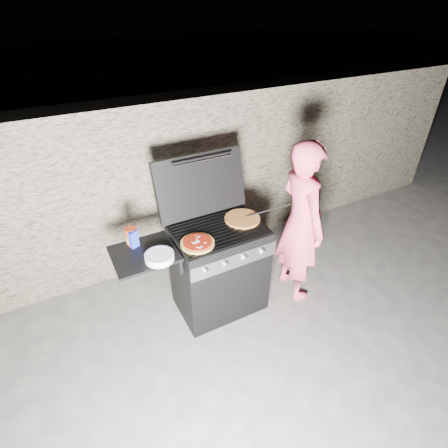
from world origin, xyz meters
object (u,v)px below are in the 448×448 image
pizza_topped (197,243)px  sauce_jar (131,236)px  person (300,223)px  gas_grill (195,278)px

pizza_topped → sauce_jar: 0.54m
sauce_jar → person: size_ratio=0.09×
gas_grill → pizza_topped: 0.48m
gas_grill → person: (1.03, -0.15, 0.36)m
pizza_topped → sauce_jar: size_ratio=1.87×
pizza_topped → sauce_jar: bearing=149.4°
gas_grill → sauce_jar: sauce_jar is taller
person → gas_grill: bearing=86.9°
pizza_topped → person: size_ratio=0.17×
gas_grill → pizza_topped: size_ratio=4.81×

